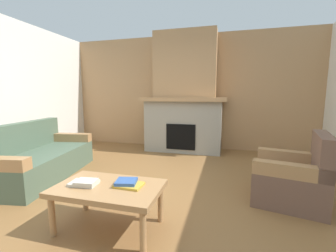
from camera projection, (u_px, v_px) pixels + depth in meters
ground at (143, 201)px, 2.65m from camera, size 9.00×9.00×0.00m
wall_back_wood_panel at (187, 92)px, 5.33m from camera, size 6.00×0.12×2.70m
fireplace at (184, 100)px, 5.00m from camera, size 1.90×0.82×2.70m
couch at (38, 159)px, 3.41m from camera, size 1.14×1.92×0.85m
armchair at (293, 178)px, 2.60m from camera, size 0.91×0.91×0.85m
coffee_table at (109, 191)px, 2.05m from camera, size 1.00×0.60×0.43m
book_stack_near_edge at (85, 183)px, 2.06m from camera, size 0.27×0.20×0.05m
book_stack_center at (128, 183)px, 2.04m from camera, size 0.27×0.21×0.05m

